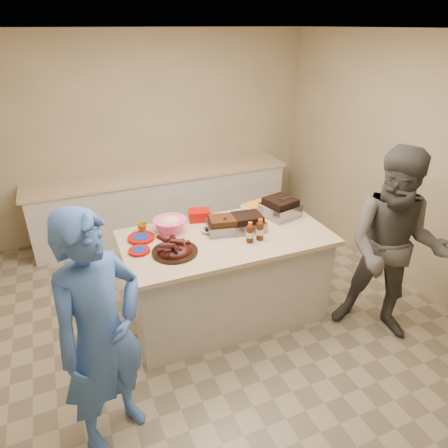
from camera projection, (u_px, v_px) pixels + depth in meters
name	position (u px, v px, depth m)	size (l,w,h in m)	color
room	(225.00, 323.00, 4.07)	(4.50, 5.00, 2.70)	tan
back_counter	(163.00, 203.00, 5.67)	(3.60, 0.64, 0.90)	beige
island	(226.00, 313.00, 4.21)	(1.97, 1.04, 0.93)	beige
rib_platter	(175.00, 253.00, 3.51)	(0.41, 0.41, 0.16)	#3A0F0C
pulled_pork_tray	(224.00, 232.00, 3.86)	(0.33, 0.25, 0.10)	#47230F
brisket_tray	(247.00, 229.00, 3.91)	(0.32, 0.27, 0.10)	black
roasting_pan	(279.00, 215.00, 4.19)	(0.33, 0.33, 0.13)	gray
coleslaw_bowl	(171.00, 231.00, 3.87)	(0.32, 0.32, 0.22)	#FC4A90
sausage_plate	(235.00, 222.00, 4.04)	(0.27, 0.27, 0.04)	silver
mac_cheese_dish	(257.00, 210.00, 4.32)	(0.29, 0.21, 0.08)	orange
bbq_bottle_a	(260.00, 239.00, 3.73)	(0.07, 0.07, 0.21)	#3C1B09
bbq_bottle_b	(250.00, 242.00, 3.68)	(0.07, 0.07, 0.20)	#3C1B09
mustard_bottle	(216.00, 235.00, 3.80)	(0.04, 0.04, 0.11)	gold
sauce_bowl	(208.00, 233.00, 3.84)	(0.13, 0.04, 0.13)	silver
plate_stack_large	(141.00, 239.00, 3.72)	(0.25, 0.25, 0.03)	#9C0B04
plate_stack_small	(139.00, 252.00, 3.52)	(0.19, 0.19, 0.03)	#9C0B04
plastic_cup	(143.00, 232.00, 3.85)	(0.10, 0.09, 0.10)	#9A6712
basket_stack	(200.00, 220.00, 4.09)	(0.22, 0.16, 0.11)	#9C0B04
guest_blue	(118.00, 428.00, 3.01)	(0.66, 1.82, 0.44)	#406CC6
guest_gray	(376.00, 329.00, 4.00)	(0.90, 1.86, 0.70)	#55524D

